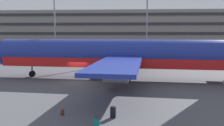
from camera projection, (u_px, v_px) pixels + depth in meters
ground_plane at (78, 81)px, 31.98m from camera, size 600.00×600.00×0.00m
terminal_structure at (107, 33)px, 75.49m from camera, size 146.21×20.28×12.74m
airliner at (122, 55)px, 32.58m from camera, size 39.80×32.16×11.27m
light_mast_left at (54, 5)px, 59.51m from camera, size 1.80×0.50×22.96m
light_mast_center_left at (147, 2)px, 57.99m from camera, size 1.80×0.50×24.29m
suitcase_small at (113, 112)px, 17.80m from camera, size 0.44×0.31×0.92m
suitcase_silver at (97, 125)px, 15.40m from camera, size 0.44×0.29×0.96m
backpack_upright at (96, 122)px, 16.47m from camera, size 0.41×0.36×0.46m
backpack_navy at (62, 112)px, 18.43m from camera, size 0.38×0.36×0.51m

